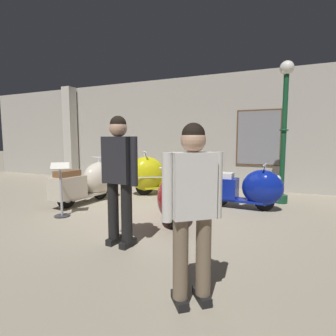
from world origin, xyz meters
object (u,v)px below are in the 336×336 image
object	(u,v)px
scooter_0	(90,182)
scooter_1	(158,175)
info_stanchion	(61,195)
visitor_1	(193,202)
lamppost	(284,124)
visitor_0	(119,172)
scooter_3	(249,188)
scooter_2	(173,196)

from	to	relation	value
scooter_0	scooter_1	distance (m)	1.73
info_stanchion	visitor_1	bearing A→B (deg)	-26.51
lamppost	visitor_0	distance (m)	4.09
scooter_1	info_stanchion	xyz separation A→B (m)	(-0.77, -2.51, -0.10)
scooter_0	info_stanchion	xyz separation A→B (m)	(0.31, -1.16, -0.05)
scooter_0	visitor_0	size ratio (longest dim) A/B	0.99
scooter_1	info_stanchion	bearing A→B (deg)	37.55
info_stanchion	scooter_0	bearing A→B (deg)	104.86
scooter_0	scooter_3	distance (m)	3.52
visitor_0	scooter_1	bearing A→B (deg)	22.99
scooter_0	scooter_3	bearing A→B (deg)	-70.25
scooter_1	scooter_2	distance (m)	2.31
scooter_1	lamppost	distance (m)	3.22
info_stanchion	scooter_2	bearing A→B (deg)	15.71
scooter_2	lamppost	distance (m)	3.11
scooter_2	scooter_3	world-z (taller)	scooter_2
scooter_2	scooter_3	bearing A→B (deg)	120.06
scooter_1	visitor_0	size ratio (longest dim) A/B	1.05
lamppost	info_stanchion	world-z (taller)	lamppost
lamppost	visitor_0	size ratio (longest dim) A/B	1.80
info_stanchion	lamppost	bearing A→B (deg)	37.15
visitor_0	visitor_1	distance (m)	1.54
scooter_1	visitor_1	distance (m)	4.66
scooter_0	scooter_1	size ratio (longest dim) A/B	0.94
visitor_0	visitor_1	xyz separation A→B (m)	(1.30, -0.83, -0.10)
scooter_3	info_stanchion	world-z (taller)	info_stanchion
scooter_0	visitor_0	xyz separation A→B (m)	(2.07, -1.86, 0.54)
scooter_1	info_stanchion	world-z (taller)	scooter_1
scooter_0	scooter_2	distance (m)	2.39
scooter_1	scooter_3	world-z (taller)	scooter_1
visitor_1	scooter_3	bearing A→B (deg)	-40.00
scooter_2	lamppost	xyz separation A→B (m)	(1.71, 2.25, 1.31)
lamppost	visitor_0	world-z (taller)	lamppost
scooter_3	visitor_0	bearing A→B (deg)	-114.36
scooter_2	visitor_0	world-z (taller)	visitor_0
scooter_1	lamppost	world-z (taller)	lamppost
scooter_2	lamppost	bearing A→B (deg)	121.49
info_stanchion	scooter_3	bearing A→B (deg)	32.10
scooter_1	lamppost	size ratio (longest dim) A/B	0.58
scooter_2	visitor_0	bearing A→B (deg)	-32.53
lamppost	visitor_1	world-z (taller)	lamppost
scooter_2	visitor_0	size ratio (longest dim) A/B	0.96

